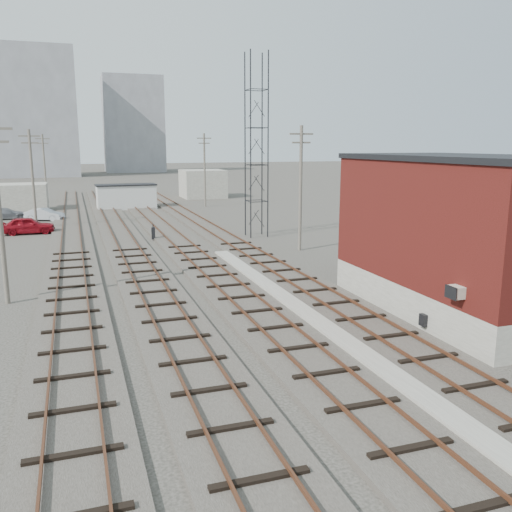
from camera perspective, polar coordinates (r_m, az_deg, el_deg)
name	(u,v)px	position (r m, az deg, el deg)	size (l,w,h in m)	color
ground	(151,207)	(69.23, -11.00, 5.10)	(320.00, 320.00, 0.00)	#282621
track_right	(211,230)	(49.19, -4.77, 2.78)	(3.20, 90.00, 0.39)	#332D28
track_mid_right	(167,232)	(48.40, -9.37, 2.52)	(3.20, 90.00, 0.39)	#332D28
track_mid_left	(120,234)	(47.94, -14.10, 2.24)	(3.20, 90.00, 0.39)	#332D28
track_left	(71,237)	(47.80, -18.87, 1.93)	(3.20, 90.00, 0.39)	#332D28
platform_curb	(299,310)	(25.34, 4.56, -5.71)	(0.90, 28.00, 0.26)	gray
brick_building	(459,235)	(26.45, 20.54, 2.11)	(6.54, 12.20, 7.22)	gray
lattice_tower	(256,147)	(45.60, 0.05, 11.45)	(1.60, 1.60, 15.00)	black
utility_pole_left_b	(33,177)	(53.38, -22.47, 7.71)	(1.80, 0.24, 9.00)	#595147
utility_pole_left_c	(45,166)	(78.32, -21.37, 8.79)	(1.80, 0.24, 9.00)	#595147
utility_pole_right_a	(301,185)	(39.52, 4.71, 7.45)	(1.80, 0.24, 9.00)	#595147
utility_pole_right_b	(205,168)	(68.07, -5.43, 9.21)	(1.80, 0.24, 9.00)	#595147
apartment_left	(28,113)	(143.66, -22.84, 13.72)	(22.00, 14.00, 30.00)	gray
apartment_right	(133,125)	(159.20, -12.80, 13.32)	(16.00, 12.00, 26.00)	gray
shed_left	(11,198)	(68.81, -24.43, 5.58)	(8.00, 5.00, 3.20)	gray
shed_right	(203,184)	(80.46, -5.63, 7.58)	(6.00, 6.00, 4.00)	gray
switch_stand	(153,233)	(44.83, -10.76, 2.39)	(0.32, 0.32, 1.27)	black
site_trailer	(126,196)	(67.53, -13.50, 6.12)	(7.17, 3.29, 2.98)	silver
car_red	(28,225)	(51.23, -22.89, 2.99)	(1.78, 4.41, 1.50)	maroon
car_silver	(45,214)	(59.59, -21.37, 4.09)	(1.34, 3.85, 1.27)	#B7BAC0
car_grey	(6,214)	(62.29, -24.82, 4.08)	(1.68, 4.14, 1.20)	slate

